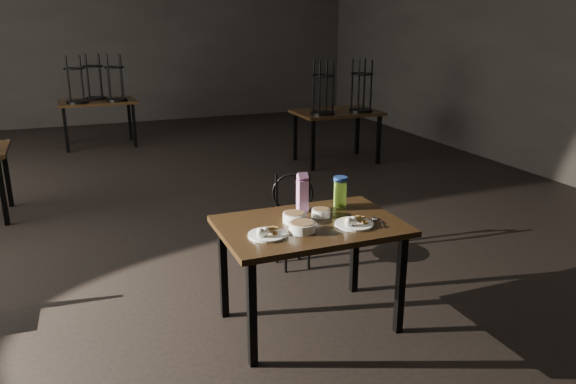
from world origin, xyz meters
name	(u,v)px	position (x,y,z in m)	size (l,w,h in m)	color
main_table	(310,234)	(0.57, -2.49, 0.67)	(1.20, 0.80, 0.75)	black
plate_left	(267,233)	(0.23, -2.60, 0.77)	(0.24, 0.24, 0.08)	white
plate_right	(354,222)	(0.82, -2.63, 0.77)	(0.26, 0.26, 0.08)	white
bowl_near	(294,217)	(0.48, -2.42, 0.78)	(0.16, 0.16, 0.06)	white
bowl_far	(321,212)	(0.70, -2.39, 0.78)	(0.13, 0.13, 0.05)	white
bowl_big	(302,227)	(0.46, -2.61, 0.78)	(0.17, 0.17, 0.06)	white
juice_carton	(302,193)	(0.62, -2.24, 0.88)	(0.07, 0.07, 0.28)	#88187B
water_bottle	(340,191)	(0.91, -2.25, 0.86)	(0.10, 0.10, 0.22)	#96DA40
spoon	(376,219)	(1.01, -2.60, 0.75)	(0.06, 0.21, 0.01)	silver
bentwood_chair	(293,212)	(0.85, -1.50, 0.47)	(0.42, 0.41, 0.78)	black
bg_table_right	(338,111)	(2.78, 1.51, 0.75)	(1.20, 0.80, 1.48)	black
bg_table_far	(97,99)	(-0.36, 3.94, 0.78)	(1.20, 0.80, 1.48)	black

